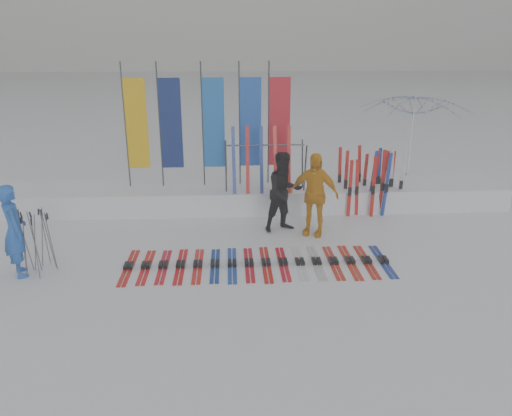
{
  "coord_description": "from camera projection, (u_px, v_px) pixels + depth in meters",
  "views": [
    {
      "loc": [
        -0.34,
        -8.18,
        4.38
      ],
      "look_at": [
        0.2,
        1.6,
        1.0
      ],
      "focal_mm": 35.0,
      "sensor_mm": 36.0,
      "label": 1
    }
  ],
  "objects": [
    {
      "name": "ground",
      "position": [
        250.0,
        288.0,
        9.16
      ],
      "size": [
        120.0,
        120.0,
        0.0
      ],
      "primitive_type": "plane",
      "color": "white",
      "rests_on": "ground"
    },
    {
      "name": "snow_bank",
      "position": [
        242.0,
        196.0,
        13.41
      ],
      "size": [
        14.0,
        1.6,
        0.6
      ],
      "primitive_type": "cube",
      "color": "white",
      "rests_on": "ground"
    },
    {
      "name": "person_blue",
      "position": [
        14.0,
        231.0,
        9.4
      ],
      "size": [
        0.7,
        0.79,
        1.81
      ],
      "primitive_type": "imported",
      "rotation": [
        0.0,
        0.0,
        2.08
      ],
      "color": "blue",
      "rests_on": "ground"
    },
    {
      "name": "person_black",
      "position": [
        284.0,
        192.0,
        11.61
      ],
      "size": [
        1.12,
        1.0,
        1.89
      ],
      "primitive_type": "imported",
      "rotation": [
        0.0,
        0.0,
        0.38
      ],
      "color": "black",
      "rests_on": "ground"
    },
    {
      "name": "person_yellow",
      "position": [
        314.0,
        194.0,
        11.36
      ],
      "size": [
        1.23,
        0.89,
        1.94
      ],
      "primitive_type": "imported",
      "rotation": [
        0.0,
        0.0,
        -0.41
      ],
      "color": "orange",
      "rests_on": "ground"
    },
    {
      "name": "tent_canopy",
      "position": [
        412.0,
        141.0,
        14.74
      ],
      "size": [
        3.38,
        3.43,
        2.89
      ],
      "primitive_type": "imported",
      "rotation": [
        0.0,
        0.0,
        -0.07
      ],
      "color": "white",
      "rests_on": "ground"
    },
    {
      "name": "ski_row",
      "position": [
        258.0,
        263.0,
        10.08
      ],
      "size": [
        5.33,
        1.7,
        0.07
      ],
      "color": "red",
      "rests_on": "ground"
    },
    {
      "name": "pole_cluster",
      "position": [
        36.0,
        241.0,
        9.68
      ],
      "size": [
        0.65,
        0.71,
        1.26
      ],
      "color": "#595B60",
      "rests_on": "ground"
    },
    {
      "name": "feather_flags",
      "position": [
        210.0,
        123.0,
        12.9
      ],
      "size": [
        4.27,
        0.17,
        3.2
      ],
      "color": "#383A3F",
      "rests_on": "ground"
    },
    {
      "name": "ski_rack",
      "position": [
        265.0,
        160.0,
        12.71
      ],
      "size": [
        2.04,
        0.8,
        1.23
      ],
      "color": "#383A3F",
      "rests_on": "ground"
    },
    {
      "name": "upright_skis",
      "position": [
        372.0,
        181.0,
        13.01
      ],
      "size": [
        1.51,
        1.15,
        1.7
      ],
      "color": "navy",
      "rests_on": "ground"
    }
  ]
}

